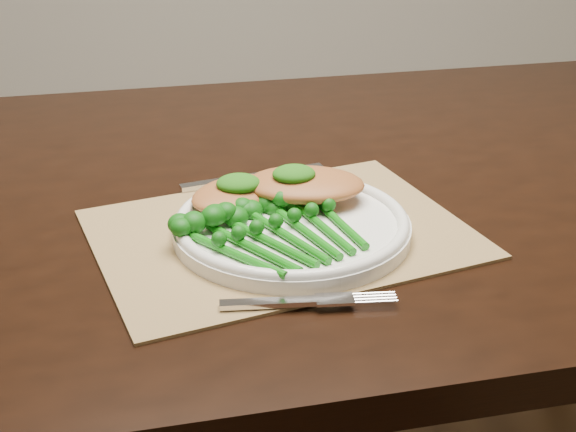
{
  "coord_description": "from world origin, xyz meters",
  "views": [
    {
      "loc": [
        -0.11,
        -1.03,
        1.16
      ],
      "look_at": [
        -0.03,
        -0.25,
        0.78
      ],
      "focal_mm": 50.0,
      "sensor_mm": 36.0,
      "label": 1
    }
  ],
  "objects": [
    {
      "name": "pesto_dollop_right",
      "position": [
        -0.02,
        -0.19,
        0.8
      ],
      "size": [
        0.05,
        0.04,
        0.02
      ],
      "primitive_type": "ellipsoid",
      "color": "#134D0B",
      "rests_on": "chicken_fillet_right"
    },
    {
      "name": "dining_table",
      "position": [
        -0.01,
        -0.07,
        0.38
      ],
      "size": [
        1.69,
        1.08,
        0.75
      ],
      "rotation": [
        0.0,
        0.0,
        0.11
      ],
      "color": "black",
      "rests_on": "ground"
    },
    {
      "name": "broccolini_bundle",
      "position": [
        -0.04,
        -0.28,
        0.77
      ],
      "size": [
        0.22,
        0.23,
        0.04
      ],
      "rotation": [
        0.0,
        0.0,
        0.52
      ],
      "color": "#0F670D",
      "rests_on": "dinner_plate"
    },
    {
      "name": "dinner_plate",
      "position": [
        -0.03,
        -0.24,
        0.77
      ],
      "size": [
        0.26,
        0.26,
        0.02
      ],
      "color": "white",
      "rests_on": "placemat"
    },
    {
      "name": "chicken_fillet_right",
      "position": [
        -0.0,
        -0.18,
        0.79
      ],
      "size": [
        0.15,
        0.12,
        0.03
      ],
      "primitive_type": "ellipsoid",
      "rotation": [
        0.0,
        0.0,
        -0.16
      ],
      "color": "#AF6633",
      "rests_on": "dinner_plate"
    },
    {
      "name": "knife",
      "position": [
        -0.08,
        -0.09,
        0.76
      ],
      "size": [
        0.19,
        0.07,
        0.01
      ],
      "rotation": [
        0.0,
        0.0,
        0.28
      ],
      "color": "silver",
      "rests_on": "placemat"
    },
    {
      "name": "fork",
      "position": [
        -0.02,
        -0.39,
        0.76
      ],
      "size": [
        0.17,
        0.02,
        0.01
      ],
      "rotation": [
        0.0,
        0.0,
        -0.02
      ],
      "color": "silver",
      "rests_on": "placemat"
    },
    {
      "name": "placemat",
      "position": [
        -0.04,
        -0.23,
        0.75
      ],
      "size": [
        0.47,
        0.4,
        0.0
      ],
      "primitive_type": "cube",
      "rotation": [
        0.0,
        0.0,
        0.3
      ],
      "color": "#94764B",
      "rests_on": "dining_table"
    },
    {
      "name": "pesto_dollop_left",
      "position": [
        -0.08,
        -0.19,
        0.79
      ],
      "size": [
        0.05,
        0.04,
        0.02
      ],
      "primitive_type": "ellipsoid",
      "color": "#134D0B",
      "rests_on": "chicken_fillet_left"
    },
    {
      "name": "chicken_fillet_left",
      "position": [
        -0.09,
        -0.18,
        0.78
      ],
      "size": [
        0.14,
        0.14,
        0.02
      ],
      "primitive_type": "ellipsoid",
      "rotation": [
        0.0,
        0.0,
        0.73
      ],
      "color": "#AF6633",
      "rests_on": "dinner_plate"
    }
  ]
}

